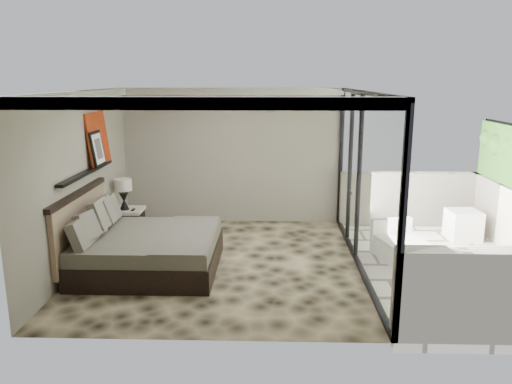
{
  "coord_description": "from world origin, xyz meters",
  "views": [
    {
      "loc": [
        0.81,
        -7.77,
        2.99
      ],
      "look_at": [
        0.56,
        0.4,
        1.12
      ],
      "focal_mm": 35.0,
      "sensor_mm": 36.0,
      "label": 1
    }
  ],
  "objects_px": {
    "bed": "(143,248)",
    "table_lamp": "(123,190)",
    "nightstand": "(129,221)",
    "ottoman": "(463,225)",
    "lounger": "(410,253)"
  },
  "relations": [
    {
      "from": "nightstand",
      "to": "lounger",
      "type": "height_order",
      "value": "lounger"
    },
    {
      "from": "bed",
      "to": "table_lamp",
      "type": "xyz_separation_m",
      "value": [
        -0.79,
        1.73,
        0.55
      ]
    },
    {
      "from": "ottoman",
      "to": "nightstand",
      "type": "bearing_deg",
      "value": 179.17
    },
    {
      "from": "nightstand",
      "to": "ottoman",
      "type": "relative_size",
      "value": 1.01
    },
    {
      "from": "table_lamp",
      "to": "bed",
      "type": "bearing_deg",
      "value": -65.49
    },
    {
      "from": "bed",
      "to": "nightstand",
      "type": "relative_size",
      "value": 3.89
    },
    {
      "from": "bed",
      "to": "nightstand",
      "type": "bearing_deg",
      "value": 112.47
    },
    {
      "from": "ottoman",
      "to": "lounger",
      "type": "height_order",
      "value": "lounger"
    },
    {
      "from": "nightstand",
      "to": "lounger",
      "type": "distance_m",
      "value": 5.26
    },
    {
      "from": "ottoman",
      "to": "bed",
      "type": "bearing_deg",
      "value": -163.42
    },
    {
      "from": "nightstand",
      "to": "table_lamp",
      "type": "height_order",
      "value": "table_lamp"
    },
    {
      "from": "table_lamp",
      "to": "ottoman",
      "type": "bearing_deg",
      "value": -0.37
    },
    {
      "from": "nightstand",
      "to": "lounger",
      "type": "xyz_separation_m",
      "value": [
        5.06,
        -1.42,
        -0.1
      ]
    },
    {
      "from": "table_lamp",
      "to": "ottoman",
      "type": "relative_size",
      "value": 1.07
    },
    {
      "from": "bed",
      "to": "nightstand",
      "type": "distance_m",
      "value": 1.93
    }
  ]
}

